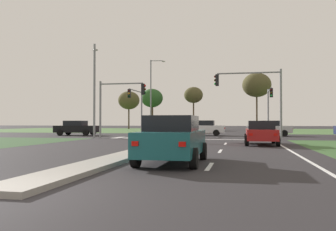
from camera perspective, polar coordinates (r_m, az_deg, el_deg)
name	(u,v)px	position (r m, az deg, el deg)	size (l,w,h in m)	color
ground_plane	(196,136)	(36.02, 4.52, -3.31)	(200.00, 200.00, 0.00)	#282628
grass_verge_far_left	(75,130)	(67.27, -14.83, -2.24)	(35.00, 35.00, 0.01)	#476B38
median_island_near	(148,149)	(17.35, -3.33, -5.48)	(1.20, 22.00, 0.14)	gray
median_island_far	(214,130)	(60.89, 7.44, -2.33)	(1.20, 36.00, 0.14)	gray
lane_dash_near	(209,166)	(11.30, 6.72, -8.17)	(0.14, 2.00, 0.01)	silver
lane_dash_second	(220,151)	(17.25, 8.44, -5.71)	(0.14, 2.00, 0.01)	silver
lane_dash_third	(225,144)	(23.23, 9.27, -4.52)	(0.14, 2.00, 0.01)	silver
edge_line_right	(292,151)	(17.92, 19.34, -5.49)	(0.14, 24.00, 0.01)	silver
stop_bar_near	(232,140)	(28.75, 10.32, -3.85)	(6.40, 0.50, 0.01)	silver
crosswalk_bar_near	(119,138)	(32.42, -7.97, -3.55)	(0.70, 2.80, 0.01)	silver
crosswalk_bar_second	(131,138)	(32.05, -6.03, -3.58)	(0.70, 2.80, 0.01)	silver
crosswalk_bar_third	(143,138)	(31.72, -4.05, -3.61)	(0.70, 2.80, 0.01)	silver
crosswalk_bar_fourth	(156,138)	(31.43, -2.02, -3.63)	(0.70, 2.80, 0.01)	silver
crosswalk_bar_fifth	(168,138)	(31.18, 0.03, -3.65)	(0.70, 2.80, 0.01)	silver
car_grey_near	(202,126)	(61.46, 5.45, -1.67)	(2.05, 4.17, 1.50)	slate
car_maroon_second	(193,126)	(51.96, 4.02, -1.78)	(2.09, 4.63, 1.51)	maroon
car_black_third	(77,128)	(38.61, -14.55, -1.95)	(4.57, 2.06, 1.56)	black
car_red_fourth	(261,132)	(22.75, 14.77, -2.66)	(1.98, 4.58, 1.49)	#A31919
car_teal_sixth	(173,139)	(12.06, 0.76, -3.83)	(2.02, 4.35, 1.62)	#19565B
car_white_seventh	(204,128)	(37.42, 5.76, -1.99)	(4.48, 2.07, 1.58)	silver
car_silver_eighth	(269,128)	(37.24, 16.04, -1.98)	(4.41, 2.00, 1.56)	#B7B7BC
traffic_signal_near_left	(118,99)	(31.00, -8.13, 2.71)	(4.23, 0.32, 5.00)	gray
traffic_signal_far_left	(137,103)	(42.14, -5.02, 2.10)	(0.32, 5.35, 5.35)	gray
traffic_signal_far_right	(269,102)	(40.75, 16.04, 2.08)	(0.32, 4.68, 5.24)	gray
traffic_signal_near_right	(255,91)	(29.24, 13.93, 3.89)	(5.36, 0.32, 5.63)	gray
street_lamp_second	(94,85)	(32.83, -11.79, 4.79)	(0.98, 1.81, 8.49)	gray
street_lamp_third	(152,92)	(52.03, -2.62, 3.79)	(2.22, 0.59, 10.56)	gray
treeline_near	(129,100)	(73.86, -6.34, 2.44)	(4.44, 4.44, 7.84)	#423323
treeline_second	(152,98)	(67.36, -2.60, 2.77)	(4.16, 4.16, 7.77)	#423323
treeline_third	(193,95)	(70.88, 4.14, 3.29)	(3.78, 3.78, 8.46)	#423323
treeline_fourth	(257,85)	(66.05, 14.13, 4.79)	(5.17, 5.17, 10.35)	#423323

